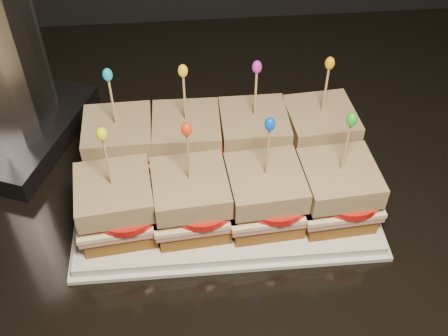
{
  "coord_description": "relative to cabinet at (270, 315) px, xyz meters",
  "views": [
    {
      "loc": [
        -0.61,
        1.04,
        1.48
      ],
      "look_at": [
        -0.56,
        1.54,
        0.98
      ],
      "focal_mm": 45.0,
      "sensor_mm": 36.0,
      "label": 1
    }
  ],
  "objects": [
    {
      "name": "cabinet",
      "position": [
        0.0,
        0.0,
        0.0
      ],
      "size": [
        2.19,
        0.7,
        0.89
      ],
      "primitive_type": "cube",
      "color": "black",
      "rests_on": "ground"
    },
    {
      "name": "granite_slab",
      "position": [
        0.0,
        0.0,
        0.46
      ],
      "size": [
        2.23,
        0.74,
        0.03
      ],
      "primitive_type": "cube",
      "color": "black",
      "rests_on": "cabinet"
    },
    {
      "name": "platter",
      "position": [
        -0.1,
        -0.1,
        0.49
      ],
      "size": [
        0.37,
        0.23,
        0.02
      ],
      "primitive_type": "cube",
      "color": "silver",
      "rests_on": "granite_slab"
    },
    {
      "name": "platter_rim",
      "position": [
        -0.1,
        -0.1,
        0.48
      ],
      "size": [
        0.39,
        0.24,
        0.01
      ],
      "primitive_type": "cube",
      "color": "silver",
      "rests_on": "granite_slab"
    },
    {
      "name": "sandwich_0_bread_bot",
      "position": [
        -0.24,
        -0.04,
        0.51
      ],
      "size": [
        0.09,
        0.09,
        0.02
      ],
      "primitive_type": "cube",
      "rotation": [
        0.0,
        0.0,
        0.02
      ],
      "color": "#58340E",
      "rests_on": "platter"
    },
    {
      "name": "sandwich_0_ham",
      "position": [
        -0.24,
        -0.04,
        0.53
      ],
      "size": [
        0.1,
        0.09,
        0.01
      ],
      "primitive_type": "cube",
      "rotation": [
        0.0,
        0.0,
        0.02
      ],
      "color": "#BD6468",
      "rests_on": "sandwich_0_bread_bot"
    },
    {
      "name": "sandwich_0_cheese",
      "position": [
        -0.24,
        -0.04,
        0.53
      ],
      "size": [
        0.1,
        0.09,
        0.01
      ],
      "primitive_type": "cube",
      "rotation": [
        0.0,
        0.0,
        0.02
      ],
      "color": "#FFE9AF",
      "rests_on": "sandwich_0_ham"
    },
    {
      "name": "sandwich_0_tomato",
      "position": [
        -0.22,
        -0.05,
        0.54
      ],
      "size": [
        0.08,
        0.08,
        0.01
      ],
      "primitive_type": "cylinder",
      "color": "red",
      "rests_on": "sandwich_0_cheese"
    },
    {
      "name": "sandwich_0_bread_top",
      "position": [
        -0.24,
        -0.04,
        0.56
      ],
      "size": [
        0.09,
        0.09,
        0.03
      ],
      "primitive_type": "cube",
      "rotation": [
        0.0,
        0.0,
        0.02
      ],
      "color": "#5A3715",
      "rests_on": "sandwich_0_tomato"
    },
    {
      "name": "sandwich_0_pick",
      "position": [
        -0.24,
        -0.04,
        0.6
      ],
      "size": [
        0.0,
        0.0,
        0.09
      ],
      "primitive_type": "cylinder",
      "color": "tan",
      "rests_on": "sandwich_0_bread_top"
    },
    {
      "name": "sandwich_0_frill",
      "position": [
        -0.24,
        -0.04,
        0.65
      ],
      "size": [
        0.01,
        0.01,
        0.02
      ],
      "primitive_type": "ellipsoid",
      "color": "#0AA7C7",
      "rests_on": "sandwich_0_pick"
    },
    {
      "name": "sandwich_1_bread_bot",
      "position": [
        -0.15,
        -0.04,
        0.51
      ],
      "size": [
        0.09,
        0.09,
        0.02
      ],
      "primitive_type": "cube",
      "rotation": [
        0.0,
        0.0,
        -0.02
      ],
      "color": "#58340E",
      "rests_on": "platter"
    },
    {
      "name": "sandwich_1_ham",
      "position": [
        -0.15,
        -0.04,
        0.53
      ],
      "size": [
        0.09,
        0.09,
        0.01
      ],
      "primitive_type": "cube",
      "rotation": [
        0.0,
        0.0,
        -0.02
      ],
      "color": "#BD6468",
      "rests_on": "sandwich_1_bread_bot"
    },
    {
      "name": "sandwich_1_cheese",
      "position": [
        -0.15,
        -0.04,
        0.53
      ],
      "size": [
        0.1,
        0.09,
        0.01
      ],
      "primitive_type": "cube",
      "rotation": [
        0.0,
        0.0,
        -0.02
      ],
      "color": "#FFE9AF",
      "rests_on": "sandwich_1_ham"
    },
    {
      "name": "sandwich_1_tomato",
      "position": [
        -0.14,
        -0.05,
        0.54
      ],
      "size": [
        0.08,
        0.08,
        0.01
      ],
      "primitive_type": "cylinder",
      "color": "red",
      "rests_on": "sandwich_1_cheese"
    },
    {
      "name": "sandwich_1_bread_top",
      "position": [
        -0.15,
        -0.04,
        0.56
      ],
      "size": [
        0.09,
        0.09,
        0.03
      ],
      "primitive_type": "cube",
      "rotation": [
        0.0,
        0.0,
        -0.02
      ],
      "color": "#5A3715",
      "rests_on": "sandwich_1_tomato"
    },
    {
      "name": "sandwich_1_pick",
      "position": [
        -0.15,
        -0.04,
        0.6
      ],
      "size": [
        0.0,
        0.0,
        0.09
      ],
      "primitive_type": "cylinder",
      "color": "tan",
      "rests_on": "sandwich_1_bread_top"
    },
    {
      "name": "sandwich_1_frill",
      "position": [
        -0.15,
        -0.04,
        0.65
      ],
      "size": [
        0.01,
        0.01,
        0.02
      ],
      "primitive_type": "ellipsoid",
      "color": "yellow",
      "rests_on": "sandwich_1_pick"
    },
    {
      "name": "sandwich_2_bread_bot",
      "position": [
        -0.06,
        -0.04,
        0.51
      ],
      "size": [
        0.08,
        0.08,
        0.02
      ],
      "primitive_type": "cube",
      "rotation": [
        0.0,
        0.0,
        0.0
      ],
      "color": "#58340E",
      "rests_on": "platter"
    },
    {
      "name": "sandwich_2_ham",
      "position": [
        -0.06,
        -0.04,
        0.53
      ],
      "size": [
        0.09,
        0.09,
        0.01
      ],
      "primitive_type": "cube",
      "rotation": [
        0.0,
        0.0,
        0.0
      ],
      "color": "#BD6468",
      "rests_on": "sandwich_2_bread_bot"
    },
    {
      "name": "sandwich_2_cheese",
      "position": [
        -0.06,
        -0.04,
        0.53
      ],
      "size": [
        0.1,
        0.09,
        0.01
      ],
      "primitive_type": "cube",
      "rotation": [
        0.0,
        0.0,
        0.0
      ],
      "color": "#FFE9AF",
      "rests_on": "sandwich_2_ham"
    },
    {
      "name": "sandwich_2_tomato",
      "position": [
        -0.05,
        -0.05,
        0.54
      ],
      "size": [
        0.08,
        0.08,
        0.01
      ],
      "primitive_type": "cylinder",
      "color": "red",
      "rests_on": "sandwich_2_cheese"
    },
    {
      "name": "sandwich_2_bread_top",
      "position": [
        -0.06,
        -0.04,
        0.56
      ],
      "size": [
        0.09,
        0.09,
        0.03
      ],
      "primitive_type": "cube",
      "rotation": [
        0.0,
        0.0,
        0.0
      ],
      "color": "#5A3715",
      "rests_on": "sandwich_2_tomato"
    },
    {
      "name": "sandwich_2_pick",
      "position": [
        -0.06,
        -0.04,
        0.6
      ],
      "size": [
        0.0,
        0.0,
        0.09
      ],
      "primitive_type": "cylinder",
      "color": "tan",
      "rests_on": "sandwich_2_bread_top"
    },
    {
      "name": "sandwich_2_frill",
      "position": [
        -0.06,
        -0.04,
        0.65
      ],
      "size": [
        0.01,
        0.01,
        0.02
      ],
      "primitive_type": "ellipsoid",
      "color": "#C520B7",
      "rests_on": "sandwich_2_pick"
    },
    {
      "name": "sandwich_3_bread_bot",
      "position": [
        0.03,
        -0.04,
        0.51
      ],
      "size": [
        0.09,
        0.09,
        0.02
      ],
      "primitive_type": "cube",
      "rotation": [
        0.0,
        0.0,
        0.08
      ],
      "color": "#58340E",
      "rests_on": "platter"
    },
    {
      "name": "sandwich_3_ham",
      "position": [
        0.03,
        -0.04,
        0.53
      ],
      "size": [
        0.1,
        0.1,
        0.01
      ],
      "primitive_type": "cube",
      "rotation": [
        0.0,
        0.0,
        0.08
      ],
      "color": "#BD6468",
      "rests_on": "sandwich_3_bread_bot"
    },
    {
      "name": "sandwich_3_cheese",
      "position": [
        0.03,
        -0.04,
        0.53
      ],
      "size": [
        0.1,
        0.1,
        0.01
      ],
      "primitive_type": "cube",
      "rotation": [
        0.0,
        0.0,
        0.08
      ],
      "color": "#FFE9AF",
      "rests_on": "sandwich_3_ham"
    },
    {
      "name": "sandwich_3_tomato",
      "position": [
        0.04,
        -0.05,
        0.54
      ],
      "size": [
        0.08,
        0.08,
        0.01
      ],
      "primitive_type": "cylinder",
      "color": "red",
      "rests_on": "sandwich_3_cheese"
    },
    {
      "name": "sandwich_3_bread_top",
      "position": [
        0.03,
        -0.04,
        0.56
      ],
      "size": [
        0.09,
        0.09,
        0.03
      ],
      "primitive_type": "cube",
      "rotation": [
        0.0,
        0.0,
        0.08
      ],
      "color": "#5A3715",
      "rests_on": "sandwich_3_tomato"
    },
    {
      "name": "sandwich_3_pick",
      "position": [
        0.03,
        -0.04,
        0.6
      ],
      "size": [
        0.0,
        0.0,
        0.09
      ],
      "primitive_type": "cylinder",
      "color": "tan",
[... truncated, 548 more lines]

